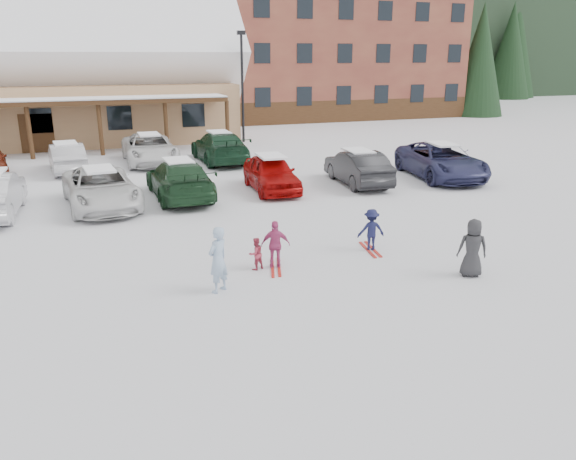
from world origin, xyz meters
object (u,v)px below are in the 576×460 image
object	(u,v)px
parked_car_10	(150,149)
lamp_post	(242,81)
adult_skier	(218,260)
parked_car_9	(67,158)
parked_car_6	(441,161)
parked_car_11	(220,147)
child_magenta	(276,245)
parked_car_3	(179,179)
parked_car_5	(358,167)
toddler_red	(256,254)
bystander_dark	(473,248)
child_navy	(371,230)
day_lodge	(1,79)
parked_car_2	(101,188)
alpine_hotel	(295,17)
parked_car_4	(271,173)

from	to	relation	value
parked_car_10	lamp_post	bearing A→B (deg)	40.55
adult_skier	parked_car_9	xyz separation A→B (m)	(-3.54, 16.44, -0.11)
parked_car_6	parked_car_11	world-z (taller)	parked_car_11
child_magenta	parked_car_10	size ratio (longest dim) A/B	0.24
parked_car_3	parked_car_6	size ratio (longest dim) A/B	0.92
parked_car_5	adult_skier	bearing A→B (deg)	52.43
parked_car_3	parked_car_11	world-z (taller)	parked_car_11
toddler_red	bystander_dark	world-z (taller)	bystander_dark
child_navy	parked_car_10	size ratio (longest dim) A/B	0.22
adult_skier	parked_car_10	world-z (taller)	adult_skier
parked_car_11	parked_car_9	bearing A→B (deg)	-0.14
adult_skier	parked_car_6	world-z (taller)	adult_skier
day_lodge	lamp_post	distance (m)	15.02
parked_car_2	parked_car_3	bearing A→B (deg)	3.53
alpine_hotel	parked_car_6	world-z (taller)	alpine_hotel
bystander_dark	parked_car_2	distance (m)	13.27
alpine_hotel	parked_car_9	world-z (taller)	alpine_hotel
toddler_red	parked_car_3	bearing A→B (deg)	-105.40
child_magenta	parked_car_6	world-z (taller)	parked_car_6
adult_skier	parked_car_4	size ratio (longest dim) A/B	0.37
parked_car_3	parked_car_4	bearing A→B (deg)	178.20
alpine_hotel	adult_skier	xyz separation A→B (m)	(-16.08, -38.02, -7.83)
alpine_hotel	parked_car_4	bearing A→B (deg)	-112.23
day_lodge	parked_car_11	distance (m)	16.26
day_lodge	child_magenta	world-z (taller)	day_lodge
parked_car_4	parked_car_3	bearing A→B (deg)	-177.04
adult_skier	alpine_hotel	bearing A→B (deg)	-149.18
parked_car_5	parked_car_9	xyz separation A→B (m)	(-11.83, 7.11, -0.04)
day_lodge	parked_car_5	distance (m)	24.45
day_lodge	parked_car_11	xyz separation A→B (m)	(11.10, -11.46, -3.16)
alpine_hotel	parked_car_2	world-z (taller)	alpine_hotel
child_navy	parked_car_2	bearing A→B (deg)	-37.98
child_magenta	parked_car_3	distance (m)	8.54
child_navy	parked_car_4	distance (m)	8.03
parked_car_2	parked_car_4	bearing A→B (deg)	-1.66
toddler_red	parked_car_6	xyz separation A→B (m)	(11.22, 8.17, 0.35)
parked_car_2	parked_car_3	xyz separation A→B (m)	(2.93, 0.46, 0.03)
parked_car_6	parked_car_11	bearing A→B (deg)	148.32
child_magenta	parked_car_2	bearing A→B (deg)	-46.23
child_magenta	parked_car_6	xyz separation A→B (m)	(10.70, 8.24, 0.14)
parked_car_9	parked_car_10	distance (m)	4.09
parked_car_4	child_magenta	bearing A→B (deg)	-104.14
parked_car_5	parked_car_2	bearing A→B (deg)	5.74
adult_skier	parked_car_9	distance (m)	16.82
day_lodge	parked_car_3	distance (m)	20.36
parked_car_11	toddler_red	bearing A→B (deg)	79.38
parked_car_3	adult_skier	bearing A→B (deg)	84.53
bystander_dark	parked_car_10	xyz separation A→B (m)	(-5.79, 18.58, 0.01)
lamp_post	parked_car_3	world-z (taller)	lamp_post
lamp_post	child_navy	size ratio (longest dim) A/B	5.62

